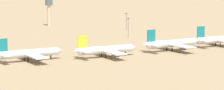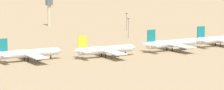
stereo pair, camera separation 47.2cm
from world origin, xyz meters
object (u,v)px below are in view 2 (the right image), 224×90
(parked_jet_teal_4, at_px, (171,43))
(light_pole_west, at_px, (127,20))
(parked_jet_yellow_3, at_px, (105,50))
(control_tower, at_px, (49,10))
(parked_jet_teal_2, at_px, (28,53))
(parked_jet_teal_5, at_px, (220,39))
(light_pole_mid, at_px, (128,26))

(parked_jet_teal_4, bearing_deg, light_pole_west, 70.36)
(parked_jet_yellow_3, xyz_separation_m, control_tower, (28.02, 175.36, 9.68))
(parked_jet_teal_2, bearing_deg, parked_jet_yellow_3, -11.78)
(parked_jet_teal_2, bearing_deg, parked_jet_teal_5, -3.25)
(parked_jet_teal_4, relative_size, parked_jet_teal_5, 1.02)
(parked_jet_teal_5, relative_size, control_tower, 1.83)
(light_pole_west, height_order, light_pole_mid, light_pole_mid)
(light_pole_west, xyz_separation_m, light_pole_mid, (-20.39, -42.51, 0.17))
(parked_jet_yellow_3, relative_size, parked_jet_teal_5, 0.97)
(parked_jet_teal_5, xyz_separation_m, light_pole_west, (-13.22, 110.09, 3.53))
(parked_jet_teal_2, relative_size, parked_jet_teal_4, 0.96)
(parked_jet_teal_5, bearing_deg, light_pole_west, 95.47)
(parked_jet_yellow_3, xyz_separation_m, light_pole_mid, (54.28, 74.84, 3.84))
(parked_jet_yellow_3, distance_m, parked_jet_teal_5, 88.19)
(light_pole_mid, bearing_deg, parked_jet_teal_5, -63.56)
(control_tower, height_order, light_pole_mid, control_tower)
(parked_jet_teal_5, height_order, light_pole_mid, light_pole_mid)
(light_pole_west, bearing_deg, parked_jet_teal_4, -103.13)
(parked_jet_teal_4, bearing_deg, parked_jet_yellow_3, 178.78)
(light_pole_mid, bearing_deg, parked_jet_teal_4, -94.83)
(control_tower, distance_m, light_pole_mid, 104.06)
(parked_jet_yellow_3, xyz_separation_m, parked_jet_teal_5, (87.89, 7.27, 0.14))
(parked_jet_teal_2, distance_m, light_pole_west, 163.35)
(parked_jet_teal_2, bearing_deg, parked_jet_teal_4, -4.83)
(parked_jet_teal_5, xyz_separation_m, control_tower, (-59.87, 168.10, 9.54))
(parked_jet_teal_2, relative_size, control_tower, 1.80)
(light_pole_mid, bearing_deg, parked_jet_teal_2, -145.54)
(parked_jet_yellow_3, height_order, light_pole_mid, light_pole_mid)
(parked_jet_yellow_3, distance_m, light_pole_mid, 92.53)
(parked_jet_teal_4, xyz_separation_m, light_pole_west, (26.33, 112.88, 3.45))
(light_pole_mid, bearing_deg, control_tower, 104.64)
(parked_jet_yellow_3, relative_size, light_pole_west, 2.99)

